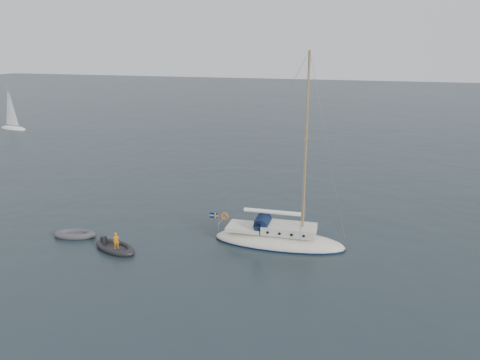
% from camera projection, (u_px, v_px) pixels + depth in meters
% --- Properties ---
extents(ground, '(300.00, 300.00, 0.00)m').
position_uv_depth(ground, '(236.00, 240.00, 31.94)').
color(ground, black).
rests_on(ground, ground).
extents(sailboat, '(9.23, 2.76, 13.14)m').
position_uv_depth(sailboat, '(279.00, 230.00, 31.06)').
color(sailboat, '#EEEACC').
rests_on(sailboat, ground).
extents(dinghy, '(2.98, 1.35, 0.43)m').
position_uv_depth(dinghy, '(75.00, 234.00, 32.44)').
color(dinghy, '#47474C').
rests_on(dinghy, ground).
extents(rib, '(3.39, 1.54, 1.27)m').
position_uv_depth(rib, '(115.00, 247.00, 30.37)').
color(rib, black).
rests_on(rib, ground).
extents(distant_yacht_a, '(5.39, 2.88, 7.15)m').
position_uv_depth(distant_yacht_a, '(10.00, 109.00, 72.62)').
color(distant_yacht_a, white).
rests_on(distant_yacht_a, ground).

